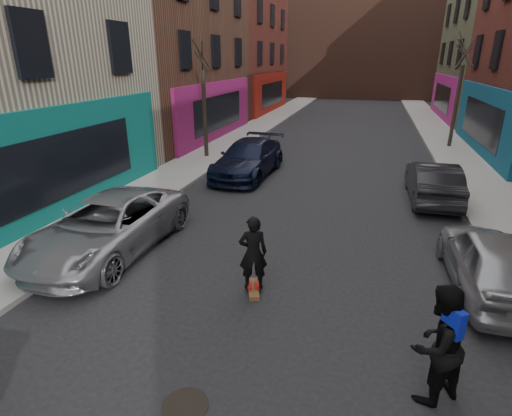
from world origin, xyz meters
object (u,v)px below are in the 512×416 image
Objects in this scene: tree_right_far at (460,84)px; parked_left_far at (108,226)px; skateboarder at (253,253)px; pedestrian at (437,344)px; skateboard at (253,289)px; parked_left_end at (248,158)px; parked_right_far at (492,261)px; manhole at (185,405)px; tree_left_far at (204,90)px; parked_right_end at (433,182)px.

tree_right_far is 19.93m from parked_left_far.
skateboarder is 3.98m from pedestrian.
skateboarder reaches higher than skateboard.
parked_left_end reaches higher than parked_right_far.
pedestrian is 3.81m from manhole.
skateboard is 4.09m from pedestrian.
tree_left_far is 1.55× the size of parked_right_far.
parked_right_far is at bearing -153.49° from pedestrian.
parked_left_far is 5.87m from manhole.
tree_right_far is 8.50× the size of skateboard.
manhole is (-0.10, -3.28, -0.04)m from skateboard.
tree_right_far is (12.40, 6.00, 0.15)m from tree_left_far.
pedestrian is at bearing 82.39° from parked_right_end.
parked_left_far is at bearing 2.94° from parked_right_far.
manhole is at bearing -20.69° from pedestrian.
parked_left_end reaches higher than skateboard.
skateboarder is (0.00, 0.00, 0.89)m from skateboard.
skateboard is at bearing -110.78° from tree_right_far.
manhole is at bearing 42.10° from parked_right_far.
parked_left_end is 1.21× the size of parked_right_end.
tree_left_far is 10.96m from parked_left_far.
skateboarder is at bearing -69.73° from parked_left_end.
parked_right_far is (9.20, 0.65, -0.02)m from parked_left_far.
pedestrian is (7.60, -2.94, 0.24)m from parked_left_far.
parked_left_end is 2.70× the size of pedestrian.
manhole is (5.71, -14.64, -3.37)m from tree_left_far.
parked_left_far is at bearing -81.34° from tree_left_far.
tree_right_far is 1.62× the size of parked_right_far.
skateboard is 0.47× the size of skateboarder.
tree_left_far is at bearing -43.50° from parked_right_far.
tree_left_far reaches higher than manhole.
manhole is at bearing -68.69° from tree_left_far.
tree_left_far is 16.07m from manhole.
pedestrian reaches higher than manhole.
tree_right_far is at bearing 25.82° from tree_left_far.
parked_left_end is at bearing -39.45° from tree_left_far.
parked_right_end is at bearing 38.53° from parked_left_far.
tree_left_far reaches higher than parked_left_end.
tree_left_far reaches higher than parked_right_end.
parked_left_end is (3.00, -2.47, -2.63)m from tree_left_far.
skateboarder is at bearing -10.46° from parked_left_far.
parked_right_end is (10.30, -3.82, -2.67)m from tree_left_far.
parked_right_far is at bearing 5.03° from parked_left_far.
tree_left_far is at bearing -82.89° from skateboarder.
skateboarder is 3.41m from manhole.
tree_right_far reaches higher than tree_left_far.
tree_left_far is 3.85× the size of skateboarder.
parked_left_far is at bearing -60.64° from pedestrian.
skateboard is (-4.99, -1.50, -0.66)m from parked_right_far.
parked_right_far is at bearing -42.39° from tree_left_far.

